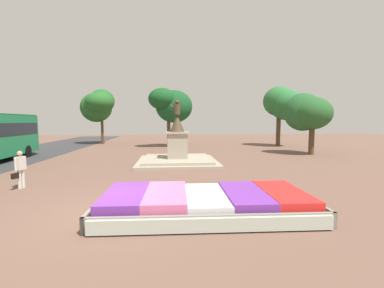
% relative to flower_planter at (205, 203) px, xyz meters
% --- Properties ---
extents(ground_plane, '(90.28, 90.28, 0.00)m').
position_rel_flower_planter_xyz_m(ground_plane, '(-2.84, 0.18, -0.30)').
color(ground_plane, brown).
extents(flower_planter, '(6.51, 3.28, 0.66)m').
position_rel_flower_planter_xyz_m(flower_planter, '(0.00, 0.00, 0.00)').
color(flower_planter, '#38281C').
rests_on(flower_planter, ground_plane).
extents(statue_monument, '(5.18, 5.18, 4.14)m').
position_rel_flower_planter_xyz_m(statue_monument, '(-0.54, 9.44, 0.40)').
color(statue_monument, '#9E9480').
rests_on(statue_monument, ground_plane).
extents(pedestrian_with_handbag, '(0.31, 0.72, 1.55)m').
position_rel_flower_planter_xyz_m(pedestrian_with_handbag, '(-7.15, 3.41, 0.57)').
color(pedestrian_with_handbag, beige).
rests_on(pedestrian_with_handbag, ground_plane).
extents(park_tree_far_left, '(4.10, 4.55, 6.60)m').
position_rel_flower_planter_xyz_m(park_tree_far_left, '(-9.48, 24.38, 4.44)').
color(park_tree_far_left, '#4C3823').
rests_on(park_tree_far_left, ground_plane).
extents(park_tree_behind_statue, '(4.59, 4.35, 6.14)m').
position_rel_flower_planter_xyz_m(park_tree_behind_statue, '(-0.84, 20.02, 4.09)').
color(park_tree_behind_statue, '#4C3823').
rests_on(park_tree_behind_statue, ground_plane).
extents(park_tree_far_right, '(4.07, 4.25, 6.52)m').
position_rel_flower_planter_xyz_m(park_tree_far_right, '(11.24, 19.64, 4.38)').
color(park_tree_far_right, '#4C3823').
rests_on(park_tree_far_right, ground_plane).
extents(park_tree_street_side, '(3.68, 3.57, 5.09)m').
position_rel_flower_planter_xyz_m(park_tree_street_side, '(10.43, 13.03, 3.15)').
color(park_tree_street_side, '#4C3823').
rests_on(park_tree_street_side, ground_plane).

